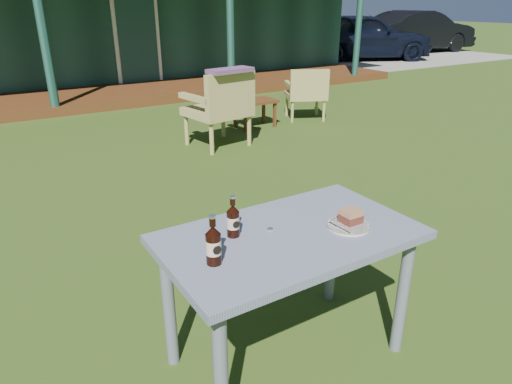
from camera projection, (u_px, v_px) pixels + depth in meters
ground at (170, 233)px, 3.65m from camera, size 80.00×80.00×0.00m
pavilion at (7, 7)px, 10.37m from camera, size 15.80×8.30×3.45m
gravel_strip at (365, 56)px, 15.43m from camera, size 9.00×6.00×0.02m
car_near at (362, 36)px, 14.25m from camera, size 4.55×3.26×1.44m
car_far at (418, 32)px, 16.46m from camera, size 4.48×1.86×1.44m
cafe_table at (290, 252)px, 2.16m from camera, size 1.20×0.70×0.72m
plate at (348, 225)px, 2.17m from camera, size 0.20×0.20×0.01m
cake_slice at (351, 216)px, 2.18m from camera, size 0.09×0.09×0.06m
fork at (339, 228)px, 2.13m from camera, size 0.02×0.14×0.00m
cola_bottle_near at (233, 220)px, 2.06m from camera, size 0.06×0.06×0.20m
cola_bottle_far at (213, 245)px, 1.84m from camera, size 0.06×0.07×0.22m
bottle_cap at (270, 229)px, 2.14m from camera, size 0.03×0.03×0.01m
armchair_left at (221, 105)px, 5.64m from camera, size 0.79×0.76×0.95m
armchair_right at (307, 91)px, 7.01m from camera, size 0.76×0.75×0.79m
floral_throw at (230, 70)px, 5.34m from camera, size 0.59×0.32×0.05m
side_table at (255, 104)px, 6.63m from camera, size 0.60×0.40×0.40m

